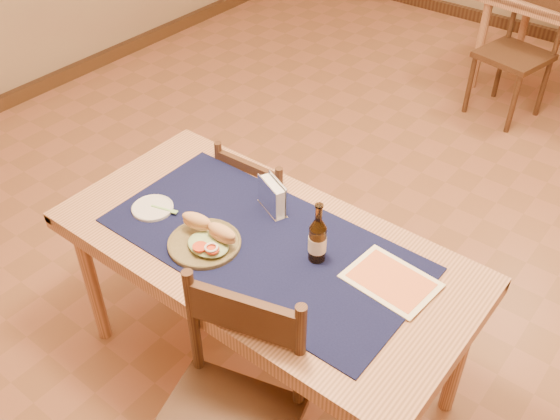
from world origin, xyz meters
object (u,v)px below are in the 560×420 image
Objects in this scene: napkin_holder at (272,197)px; chair_main_near at (228,418)px; sandwich_plate at (206,240)px; main_table at (264,260)px; chair_main_far at (268,212)px; beer_bottle at (317,239)px.

chair_main_near is at bearing -62.34° from napkin_holder.
chair_main_near is at bearing -41.69° from sandwich_plate.
main_table is 9.70× the size of napkin_holder.
chair_main_near reaches higher than sandwich_plate.
chair_main_far is 0.72m from sandwich_plate.
chair_main_near is 0.67m from beer_bottle.
main_table is 0.25m from napkin_holder.
beer_bottle is at bearing 15.11° from main_table.
chair_main_near is (0.26, -0.51, -0.17)m from main_table.
chair_main_far is 0.80m from beer_bottle.
main_table is 1.68× the size of chair_main_near.
chair_main_far is 0.87× the size of chair_main_near.
sandwich_plate is at bearing -151.49° from beer_bottle.
napkin_holder is (0.26, -0.28, 0.39)m from chair_main_far.
main_table is 0.24m from sandwich_plate.
beer_bottle is (0.36, 0.20, 0.06)m from sandwich_plate.
chair_main_far is 3.04× the size of sandwich_plate.
chair_main_near is 5.79× the size of napkin_holder.
chair_main_near is at bearing -57.52° from chair_main_far.
main_table is 1.92× the size of chair_main_far.
chair_main_far is 5.05× the size of napkin_holder.
main_table is at bearing 117.14° from chair_main_near.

